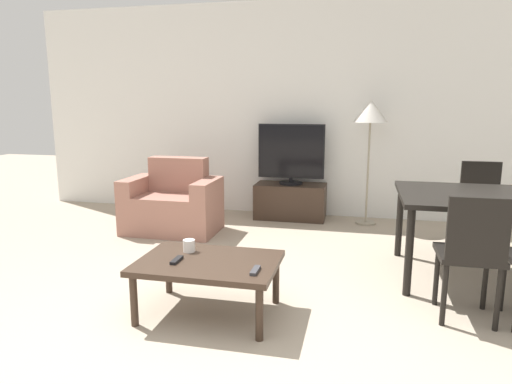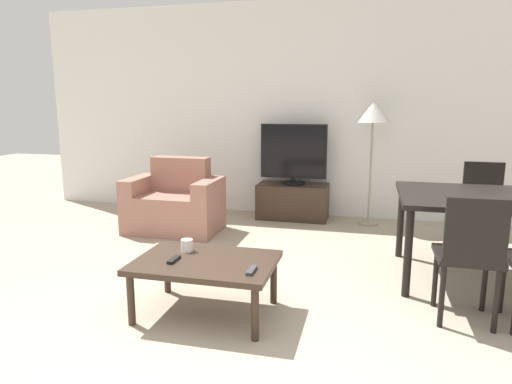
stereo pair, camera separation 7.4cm
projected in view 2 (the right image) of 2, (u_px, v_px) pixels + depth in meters
ground_plane at (186, 377)px, 2.45m from camera, size 18.00×18.00×0.00m
wall_back at (299, 110)px, 5.82m from camera, size 7.13×0.06×2.70m
armchair at (175, 205)px, 5.20m from camera, size 1.03×0.66×0.83m
tv_stand at (293, 201)px, 5.77m from camera, size 0.88×0.43×0.44m
tv at (293, 154)px, 5.65m from camera, size 0.82×0.29×0.75m
coffee_table at (205, 266)px, 3.13m from camera, size 0.95×0.66×0.39m
dining_table at (480, 204)px, 3.67m from camera, size 1.25×1.07×0.72m
dining_chair_near at (470, 252)px, 2.95m from camera, size 0.40×0.40×0.88m
dining_chair_far at (484, 202)px, 4.44m from camera, size 0.40×0.40×0.88m
floor_lamp at (373, 116)px, 5.28m from camera, size 0.39×0.39×1.48m
remote_primary at (174, 260)px, 3.10m from camera, size 0.04×0.15×0.02m
remote_secondary at (251, 270)px, 2.90m from camera, size 0.04×0.15×0.02m
cup_white_near at (187, 245)px, 3.30m from camera, size 0.09×0.09×0.09m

